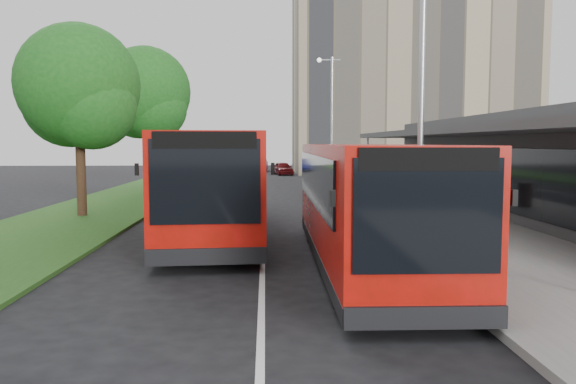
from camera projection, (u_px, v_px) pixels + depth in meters
name	position (u px, v px, depth m)	size (l,w,h in m)	color
ground	(262.00, 268.00, 12.99)	(120.00, 120.00, 0.00)	black
pavement	(366.00, 191.00, 33.14)	(5.00, 80.00, 0.15)	gray
grass_verge	(144.00, 192.00, 32.61)	(5.00, 80.00, 0.10)	#214B18
lane_centre_line	(264.00, 201.00, 27.92)	(0.12, 70.00, 0.01)	silver
kerb_dashes	(322.00, 193.00, 32.04)	(0.12, 56.00, 0.01)	silver
office_block	(408.00, 80.00, 54.58)	(22.00, 12.00, 18.00)	tan
station_building	(550.00, 165.00, 21.22)	(7.70, 26.00, 4.00)	#313133
tree_mid	(79.00, 93.00, 21.31)	(4.60, 4.60, 7.39)	black
tree_far	(145.00, 98.00, 33.18)	(5.33, 5.33, 8.56)	black
lamp_post_near	(419.00, 73.00, 14.74)	(1.44, 0.28, 8.00)	#93959B
lamp_post_far	(331.00, 113.00, 34.65)	(1.44, 0.28, 8.00)	#93959B
bus_main	(366.00, 205.00, 12.92)	(2.73, 10.08, 2.84)	red
bus_second	(212.00, 183.00, 17.55)	(3.60, 11.30, 3.15)	red
litter_bin	(396.00, 195.00, 23.88)	(0.57, 0.57, 1.03)	#391E17
bollard	(365.00, 185.00, 30.63)	(0.15, 0.15, 0.93)	yellow
car_near	(283.00, 168.00, 50.77)	(1.40, 3.48, 1.18)	#560C0F
car_far	(258.00, 165.00, 57.37)	(1.35, 3.87, 1.28)	navy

